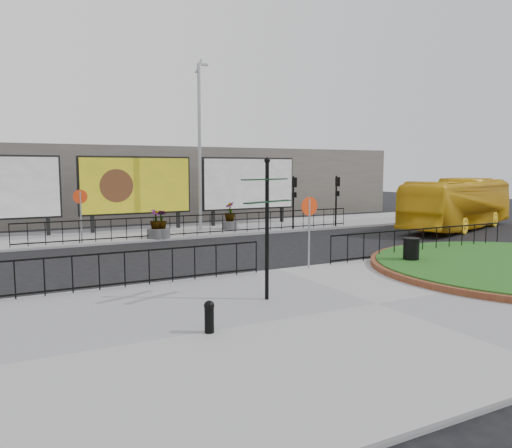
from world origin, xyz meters
TOP-DOWN VIEW (x-y plane):
  - ground at (0.00, 0.00)m, footprint 90.00×90.00m
  - pavement_near at (0.00, -5.00)m, footprint 30.00×10.00m
  - pavement_far at (0.00, 12.00)m, footprint 44.00×6.00m
  - railing_near_left at (-6.00, -0.30)m, footprint 10.00×0.10m
  - railing_near_right at (6.50, -0.30)m, footprint 9.00×0.10m
  - railing_far at (1.00, 9.30)m, footprint 18.00×0.10m
  - speed_sign_far at (-5.00, 9.40)m, footprint 0.64×0.07m
  - speed_sign_near at (1.00, -0.40)m, footprint 0.64×0.07m
  - billboard_mid at (-1.50, 12.97)m, footprint 6.20×0.31m
  - billboard_right at (5.50, 12.97)m, footprint 6.20×0.31m
  - lamp_post at (1.51, 11.00)m, footprint 0.74×0.18m
  - signal_pole_a at (6.50, 9.34)m, footprint 0.22×0.26m
  - signal_pole_b at (9.50, 9.34)m, footprint 0.22×0.26m
  - building_backdrop at (0.00, 22.00)m, footprint 40.00×10.00m
  - fingerpost_sign at (-2.28, -3.31)m, footprint 1.70×0.88m
  - bollard at (-4.65, -5.09)m, footprint 0.22×0.22m
  - litter_bin at (4.50, -1.67)m, footprint 0.60×0.60m
  - bus at (15.48, 5.61)m, footprint 10.90×5.85m
  - planter_a at (-1.50, 9.40)m, footprint 0.87×0.87m
  - planter_b at (-1.20, 9.40)m, footprint 0.87×0.87m
  - planter_c at (3.27, 11.00)m, footprint 0.88×0.88m

SIDE VIEW (x-z plane):
  - ground at x=0.00m, z-range 0.00..0.00m
  - pavement_near at x=0.00m, z-range 0.00..0.12m
  - pavement_far at x=0.00m, z-range 0.00..0.12m
  - bollard at x=-4.65m, z-range 0.15..0.84m
  - litter_bin at x=4.50m, z-range 0.12..1.11m
  - planter_b at x=-1.20m, z-range -0.05..1.33m
  - planter_a at x=-1.50m, z-range -0.04..1.38m
  - railing_near_left at x=-6.00m, z-range 0.12..1.22m
  - railing_near_right at x=6.50m, z-range 0.12..1.22m
  - railing_far at x=1.00m, z-range 0.12..1.22m
  - planter_c at x=3.27m, z-range -0.01..1.55m
  - bus at x=15.48m, z-range 0.00..2.97m
  - speed_sign_far at x=-5.00m, z-range 0.68..3.15m
  - speed_sign_near at x=1.00m, z-range 0.68..3.15m
  - signal_pole_a at x=6.50m, z-range 0.60..3.60m
  - signal_pole_b at x=9.50m, z-range 0.60..3.60m
  - fingerpost_sign at x=-2.28m, z-range 0.50..4.22m
  - building_backdrop at x=0.00m, z-range 0.00..5.00m
  - billboard_mid at x=-1.50m, z-range 0.55..4.65m
  - billboard_right at x=5.50m, z-range 0.55..4.65m
  - lamp_post at x=1.51m, z-range 0.21..9.44m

